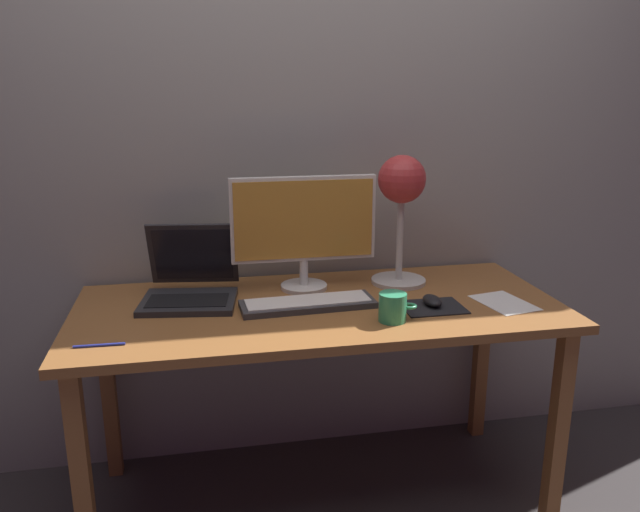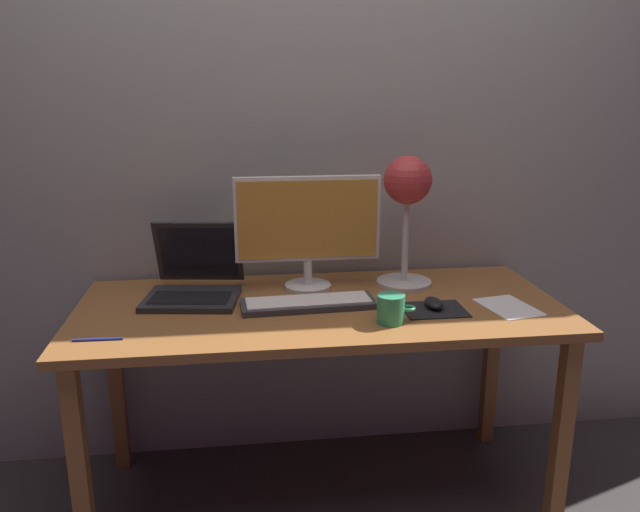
{
  "view_description": "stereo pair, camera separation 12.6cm",
  "coord_description": "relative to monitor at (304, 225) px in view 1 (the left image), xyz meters",
  "views": [
    {
      "loc": [
        -0.37,
        -1.92,
        1.45
      ],
      "look_at": [
        -0.01,
        -0.05,
        0.92
      ],
      "focal_mm": 35.1,
      "sensor_mm": 36.0,
      "label": 1
    },
    {
      "loc": [
        -0.25,
        -1.94,
        1.45
      ],
      "look_at": [
        -0.01,
        -0.05,
        0.92
      ],
      "focal_mm": 35.1,
      "sensor_mm": 36.0,
      "label": 2
    }
  ],
  "objects": [
    {
      "name": "ground_plane",
      "position": [
        0.02,
        -0.17,
        -0.97
      ],
      "size": [
        4.8,
        4.8,
        0.0
      ],
      "primitive_type": "plane",
      "color": "#383333",
      "rests_on": "ground"
    },
    {
      "name": "back_wall",
      "position": [
        0.02,
        0.23,
        0.33
      ],
      "size": [
        4.8,
        0.06,
        2.6
      ],
      "primitive_type": "cube",
      "color": "#9E998E",
      "rests_on": "ground"
    },
    {
      "name": "desk",
      "position": [
        0.02,
        -0.17,
        -0.31
      ],
      "size": [
        1.6,
        0.7,
        0.74
      ],
      "color": "#935B2D",
      "rests_on": "ground"
    },
    {
      "name": "monitor",
      "position": [
        0.0,
        0.0,
        0.0
      ],
      "size": [
        0.51,
        0.17,
        0.4
      ],
      "color": "silver",
      "rests_on": "desk"
    },
    {
      "name": "keyboard_main",
      "position": [
        -0.02,
        -0.19,
        -0.22
      ],
      "size": [
        0.45,
        0.16,
        0.03
      ],
      "color": "#38383A",
      "rests_on": "desk"
    },
    {
      "name": "laptop",
      "position": [
        -0.39,
        -0.02,
        -0.17
      ],
      "size": [
        0.35,
        0.35,
        0.25
      ],
      "color": "#28282B",
      "rests_on": "desk"
    },
    {
      "name": "desk_lamp",
      "position": [
        0.35,
        -0.0,
        0.1
      ],
      "size": [
        0.2,
        0.2,
        0.47
      ],
      "color": "beige",
      "rests_on": "desk"
    },
    {
      "name": "mousepad",
      "position": [
        0.38,
        -0.27,
        -0.23
      ],
      "size": [
        0.2,
        0.16,
        0.0
      ],
      "primitive_type": "cube",
      "color": "black",
      "rests_on": "desk"
    },
    {
      "name": "mouse",
      "position": [
        0.38,
        -0.26,
        -0.21
      ],
      "size": [
        0.06,
        0.1,
        0.03
      ],
      "primitive_type": "ellipsoid",
      "color": "black",
      "rests_on": "mousepad"
    },
    {
      "name": "coffee_mug",
      "position": [
        0.22,
        -0.36,
        -0.19
      ],
      "size": [
        0.12,
        0.09,
        0.09
      ],
      "color": "#339966",
      "rests_on": "desk"
    },
    {
      "name": "paper_sheet_near_mouse",
      "position": [
        0.63,
        -0.28,
        -0.23
      ],
      "size": [
        0.18,
        0.23,
        0.0
      ],
      "primitive_type": "cube",
      "rotation": [
        0.0,
        0.0,
        0.19
      ],
      "color": "white",
      "rests_on": "desk"
    },
    {
      "name": "pen",
      "position": [
        -0.65,
        -0.39,
        -0.23
      ],
      "size": [
        0.14,
        0.01,
        0.01
      ],
      "primitive_type": "cylinder",
      "rotation": [
        0.0,
        1.57,
        -0.02
      ],
      "color": "#2633A5",
      "rests_on": "desk"
    }
  ]
}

